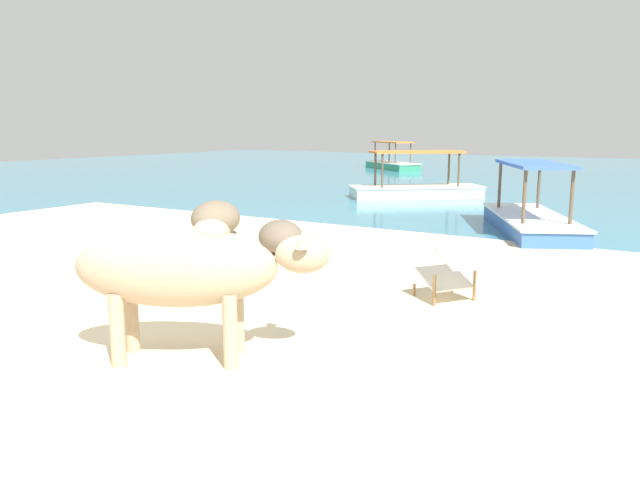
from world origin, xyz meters
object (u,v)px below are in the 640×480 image
at_px(cow, 184,268).
at_px(boat_white, 416,187).
at_px(boat_blue, 531,217).
at_px(deck_chair_near, 453,268).
at_px(boat_green, 392,163).

distance_m(cow, boat_white, 12.85).
bearing_deg(boat_blue, cow, -32.33).
relative_size(cow, boat_white, 0.57).
height_order(cow, boat_blue, boat_blue).
xyz_separation_m(cow, boat_white, (-3.13, 12.45, -0.52)).
distance_m(cow, deck_chair_near, 3.09).
relative_size(deck_chair_near, boat_white, 0.26).
bearing_deg(deck_chair_near, boat_blue, -49.63).
xyz_separation_m(boat_blue, boat_green, (-9.70, 15.00, 0.00)).
height_order(deck_chair_near, boat_blue, boat_blue).
bearing_deg(boat_white, boat_blue, -86.73).
distance_m(deck_chair_near, boat_white, 10.64).
bearing_deg(boat_white, boat_green, 77.86).
relative_size(boat_white, boat_blue, 0.93).
xyz_separation_m(cow, deck_chair_near, (1.30, 2.77, -0.39)).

